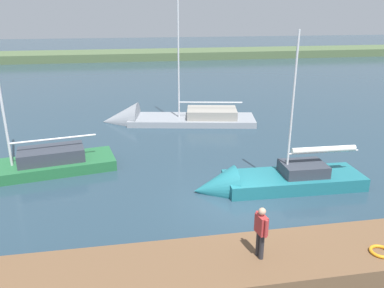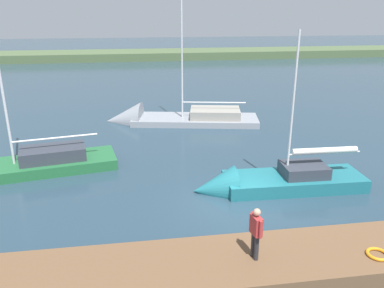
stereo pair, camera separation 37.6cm
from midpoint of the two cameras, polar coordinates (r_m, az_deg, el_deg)
name	(u,v)px [view 1 (the left image)]	position (r m, az deg, el deg)	size (l,w,h in m)	color
ground_plane	(237,204)	(16.12, 6.08, -8.92)	(200.00, 200.00, 0.00)	#263D4C
far_shoreline	(151,58)	(64.71, -6.35, 12.53)	(180.00, 8.00, 2.40)	#4C603D
dock_pier	(279,263)	(12.38, 11.95, -16.96)	(22.90, 2.56, 0.73)	brown
life_ring_buoy	(381,252)	(13.08, 25.47, -14.23)	(0.66, 0.66, 0.10)	orange
sailboat_far_left	(161,121)	(27.38, -4.98, 3.44)	(11.07, 4.78, 11.09)	gray
sailboat_near_dock	(267,185)	(17.61, 10.41, -5.96)	(7.70, 2.25, 7.81)	#1E6B75
person_on_dock	(261,229)	(11.41, 9.26, -12.43)	(0.29, 0.62, 1.61)	#28282D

